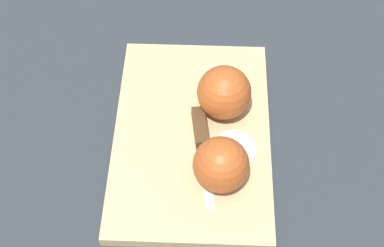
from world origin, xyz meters
name	(u,v)px	position (x,y,z in m)	size (l,w,h in m)	color
ground_plane	(192,138)	(0.00, 0.00, 0.00)	(4.00, 4.00, 0.00)	#282D33
cutting_board	(192,135)	(0.00, 0.00, 0.01)	(0.35, 0.24, 0.02)	tan
apple_half_left	(224,92)	(-0.04, 0.05, 0.06)	(0.08, 0.08, 0.08)	#AD4C1E
apple_half_right	(221,165)	(0.08, 0.03, 0.05)	(0.07, 0.07, 0.07)	#AD4C1E
knife	(201,136)	(0.01, 0.01, 0.03)	(0.15, 0.03, 0.02)	silver
apple_slice	(234,149)	(0.03, 0.06, 0.02)	(0.06, 0.06, 0.00)	beige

